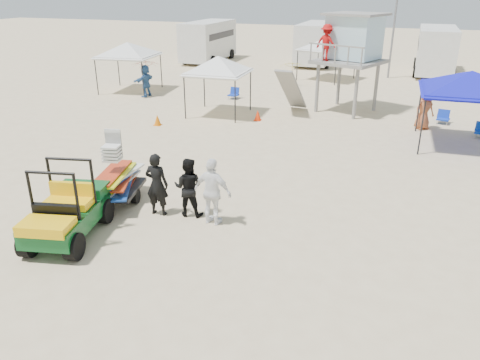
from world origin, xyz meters
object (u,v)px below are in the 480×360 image
(man_left, at_px, (157,184))
(lifeguard_tower, at_px, (349,41))
(surf_trailer, at_px, (117,177))
(utility_cart, at_px, (64,206))
(canopy_blue, at_px, (472,74))

(man_left, height_order, lifeguard_tower, lifeguard_tower)
(surf_trailer, bearing_deg, utility_cart, -90.23)
(surf_trailer, relative_size, canopy_blue, 0.65)
(surf_trailer, distance_m, man_left, 1.55)
(canopy_blue, bearing_deg, surf_trailer, -137.31)
(man_left, bearing_deg, canopy_blue, -135.09)
(utility_cart, height_order, man_left, utility_cart)
(lifeguard_tower, relative_size, canopy_blue, 1.34)
(utility_cart, relative_size, canopy_blue, 0.81)
(lifeguard_tower, height_order, canopy_blue, lifeguard_tower)
(man_left, distance_m, canopy_blue, 13.01)
(lifeguard_tower, bearing_deg, utility_cart, -106.79)
(surf_trailer, height_order, man_left, surf_trailer)
(utility_cart, distance_m, man_left, 2.54)
(lifeguard_tower, bearing_deg, surf_trailer, -109.44)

